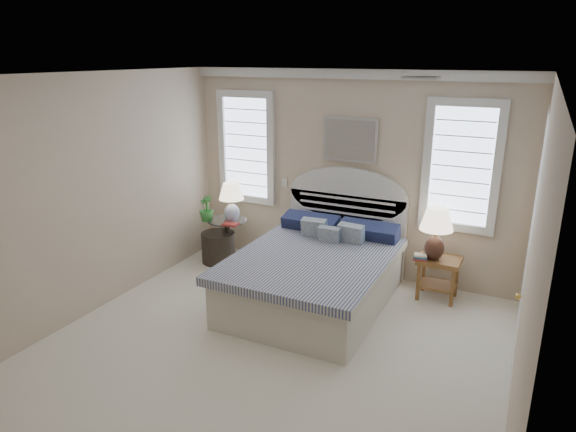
# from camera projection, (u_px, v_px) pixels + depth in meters

# --- Properties ---
(floor) EXTENTS (4.50, 5.00, 0.01)m
(floor) POSITION_uv_depth(u_px,v_px,m) (259.00, 361.00, 5.03)
(floor) COLOR silver
(floor) RESTS_ON ground
(ceiling) EXTENTS (4.50, 5.00, 0.01)m
(ceiling) POSITION_uv_depth(u_px,v_px,m) (253.00, 76.00, 4.22)
(ceiling) COLOR silver
(ceiling) RESTS_ON wall_back
(wall_back) EXTENTS (4.50, 0.02, 2.70)m
(wall_back) POSITION_uv_depth(u_px,v_px,m) (349.00, 175.00, 6.76)
(wall_back) COLOR #C2AE91
(wall_back) RESTS_ON floor
(wall_left) EXTENTS (0.02, 5.00, 2.70)m
(wall_left) POSITION_uv_depth(u_px,v_px,m) (76.00, 201.00, 5.57)
(wall_left) COLOR #C2AE91
(wall_left) RESTS_ON floor
(wall_right) EXTENTS (0.02, 5.00, 2.70)m
(wall_right) POSITION_uv_depth(u_px,v_px,m) (529.00, 276.00, 3.68)
(wall_right) COLOR #C2AE91
(wall_right) RESTS_ON floor
(crown_molding) EXTENTS (4.50, 0.08, 0.12)m
(crown_molding) POSITION_uv_depth(u_px,v_px,m) (352.00, 74.00, 6.34)
(crown_molding) COLOR silver
(crown_molding) RESTS_ON wall_back
(hvac_vent) EXTENTS (0.30, 0.20, 0.02)m
(hvac_vent) POSITION_uv_depth(u_px,v_px,m) (421.00, 78.00, 4.41)
(hvac_vent) COLOR #B2B2B2
(hvac_vent) RESTS_ON ceiling
(switch_plate) EXTENTS (0.08, 0.01, 0.12)m
(switch_plate) POSITION_uv_depth(u_px,v_px,m) (285.00, 182.00, 7.21)
(switch_plate) COLOR silver
(switch_plate) RESTS_ON wall_back
(window_left) EXTENTS (0.90, 0.06, 1.60)m
(window_left) POSITION_uv_depth(u_px,v_px,m) (247.00, 148.00, 7.32)
(window_left) COLOR #A9BCD7
(window_left) RESTS_ON wall_back
(window_right) EXTENTS (0.90, 0.06, 1.60)m
(window_right) POSITION_uv_depth(u_px,v_px,m) (461.00, 166.00, 6.09)
(window_right) COLOR #A9BCD7
(window_right) RESTS_ON wall_back
(painting) EXTENTS (0.74, 0.04, 0.58)m
(painting) POSITION_uv_depth(u_px,v_px,m) (350.00, 140.00, 6.59)
(painting) COLOR silver
(painting) RESTS_ON wall_back
(closet_door) EXTENTS (0.02, 1.80, 2.40)m
(closet_door) POSITION_uv_depth(u_px,v_px,m) (529.00, 243.00, 4.76)
(closet_door) COLOR silver
(closet_door) RESTS_ON floor
(bed) EXTENTS (1.72, 2.28, 1.47)m
(bed) POSITION_uv_depth(u_px,v_px,m) (317.00, 271.00, 6.16)
(bed) COLOR beige
(bed) RESTS_ON floor
(side_table_left) EXTENTS (0.56, 0.56, 0.63)m
(side_table_left) POSITION_uv_depth(u_px,v_px,m) (228.00, 236.00, 7.36)
(side_table_left) COLOR black
(side_table_left) RESTS_ON floor
(nightstand_right) EXTENTS (0.50, 0.40, 0.53)m
(nightstand_right) POSITION_uv_depth(u_px,v_px,m) (439.00, 269.00, 6.21)
(nightstand_right) COLOR brown
(nightstand_right) RESTS_ON floor
(floor_pot) EXTENTS (0.58, 0.58, 0.44)m
(floor_pot) POSITION_uv_depth(u_px,v_px,m) (218.00, 247.00, 7.38)
(floor_pot) COLOR black
(floor_pot) RESTS_ON floor
(lamp_left) EXTENTS (0.42, 0.42, 0.57)m
(lamp_left) POSITION_uv_depth(u_px,v_px,m) (232.00, 198.00, 7.10)
(lamp_left) COLOR white
(lamp_left) RESTS_ON side_table_left
(lamp_right) EXTENTS (0.45, 0.45, 0.64)m
(lamp_right) POSITION_uv_depth(u_px,v_px,m) (436.00, 228.00, 6.03)
(lamp_right) COLOR black
(lamp_right) RESTS_ON nightstand_right
(potted_plant) EXTENTS (0.25, 0.25, 0.36)m
(potted_plant) POSITION_uv_depth(u_px,v_px,m) (206.00, 209.00, 7.17)
(potted_plant) COLOR #326729
(potted_plant) RESTS_ON side_table_left
(books_left) EXTENTS (0.22, 0.16, 0.03)m
(books_left) POSITION_uv_depth(u_px,v_px,m) (231.00, 224.00, 7.04)
(books_left) COLOR maroon
(books_left) RESTS_ON side_table_left
(books_right) EXTENTS (0.17, 0.13, 0.07)m
(books_right) POSITION_uv_depth(u_px,v_px,m) (420.00, 257.00, 6.11)
(books_right) COLOR maroon
(books_right) RESTS_ON nightstand_right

